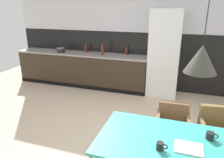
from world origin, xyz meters
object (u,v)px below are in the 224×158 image
Objects in this scene: bottle_wine_green at (86,49)px; dining_table at (189,148)px; bottle_oil_tall at (126,51)px; armchair_near_window at (173,121)px; pendant_lamp_over_table_near at (201,59)px; bottle_vinegar_dark at (102,50)px; open_book at (189,148)px; armchair_head_of_table at (217,126)px; mug_short_terracotta at (160,146)px; refrigerator_column at (164,54)px; mug_glass_clear at (210,136)px; cooking_pot at (61,50)px.

dining_table is at bearing -50.28° from bottle_wine_green.
bottle_wine_green reaches higher than bottle_oil_tall.
pendant_lamp_over_table_near reaches higher than armchair_near_window.
open_book is at bearing -55.88° from bottle_vinegar_dark.
bottle_wine_green is at bearing -44.51° from armchair_head_of_table.
dining_table is at bearing 32.92° from mug_short_terracotta.
bottle_wine_green is at bearing 129.00° from open_book.
open_book is at bearing -80.01° from refrigerator_column.
armchair_near_window is at bearing -60.08° from bottle_oil_tall.
refrigerator_column is 2.47m from armchair_head_of_table.
refrigerator_column is 3.28m from open_book.
refrigerator_column is at bearing 100.40° from pendant_lamp_over_table_near.
refrigerator_column reaches higher than armchair_near_window.
mug_glass_clear is (0.21, 0.17, 0.08)m from dining_table.
pendant_lamp_over_table_near is at bearing -141.32° from mug_glass_clear.
bottle_vinegar_dark is (-1.57, -0.06, -0.00)m from refrigerator_column.
bottle_wine_green is (-2.51, 2.32, 0.54)m from armchair_near_window.
mug_glass_clear is at bearing 48.00° from open_book.
open_book is (0.57, -3.22, -0.29)m from refrigerator_column.
open_book is (0.19, -1.02, 0.28)m from armchair_near_window.
cooking_pot is at bearing 137.09° from open_book.
bottle_oil_tall reaches higher than open_book.
bottle_wine_green is (-2.70, 3.34, 0.26)m from open_book.
armchair_near_window is at bearing -7.51° from armchair_head_of_table.
mug_short_terracotta is 4.23m from bottle_wine_green.
mug_glass_clear reaches higher than open_book.
bottle_vinegar_dark is at bearing -177.64° from refrigerator_column.
cooking_pot reaches higher than open_book.
armchair_near_window is at bearing 101.97° from pendant_lamp_over_table_near.
bottle_wine_green is 1.04× the size of bottle_oil_tall.
armchair_head_of_table is at bearing 75.39° from mug_glass_clear.
bottle_vinegar_dark is 1.18× the size of bottle_wine_green.
mug_short_terracotta is at bearing -54.84° from bottle_wine_green.
dining_table is 0.09m from open_book.
bottle_wine_green reaches higher than mug_glass_clear.
open_book is 0.92m from pendant_lamp_over_table_near.
bottle_wine_green is (-2.14, 0.12, -0.03)m from refrigerator_column.
mug_glass_clear is 0.92m from pendant_lamp_over_table_near.
armchair_near_window is 2.43× the size of bottle_vinegar_dark.
cooking_pot is (-3.37, 3.05, 0.26)m from dining_table.
refrigerator_column is 1.57m from bottle_vinegar_dark.
refrigerator_column is 1.49× the size of pendant_lamp_over_table_near.
cooking_pot is at bearing 133.67° from mug_short_terracotta.
cooking_pot reaches higher than mug_short_terracotta.
bottle_oil_tall is at bearing 114.65° from open_book.
refrigerator_column is at bearing -3.32° from bottle_wine_green.
bottle_wine_green is at bearing 17.89° from cooking_pot.
pendant_lamp_over_table_near is at bearing -64.70° from bottle_oil_tall.
bottle_wine_green is at bearing 129.72° from dining_table.
pendant_lamp_over_table_near is at bearing 82.50° from open_book.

